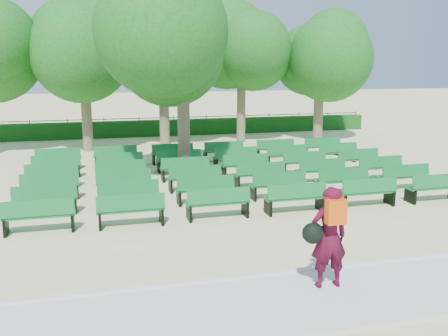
% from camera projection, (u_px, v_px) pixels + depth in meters
% --- Properties ---
extents(ground, '(120.00, 120.00, 0.00)m').
position_uv_depth(ground, '(214.00, 196.00, 15.79)').
color(ground, beige).
extents(paving, '(30.00, 2.20, 0.06)m').
position_uv_depth(paving, '(313.00, 299.00, 8.78)').
color(paving, silver).
rests_on(paving, ground).
extents(curb, '(30.00, 0.12, 0.10)m').
position_uv_depth(curb, '(289.00, 272.00, 9.87)').
color(curb, silver).
rests_on(curb, ground).
extents(hedge, '(26.00, 0.70, 0.90)m').
position_uv_depth(hedge, '(158.00, 128.00, 28.95)').
color(hedge, '#144E17').
rests_on(hedge, ground).
extents(fence, '(26.00, 0.10, 1.02)m').
position_uv_depth(fence, '(157.00, 135.00, 29.42)').
color(fence, black).
rests_on(fence, ground).
extents(tree_line, '(21.80, 6.80, 7.04)m').
position_uv_depth(tree_line, '(168.00, 146.00, 25.26)').
color(tree_line, '#1D641D').
rests_on(tree_line, ground).
extents(bench_array, '(1.74, 0.60, 1.09)m').
position_uv_depth(bench_array, '(221.00, 180.00, 17.49)').
color(bench_array, '#12692C').
rests_on(bench_array, ground).
extents(tree_among, '(4.63, 4.63, 6.45)m').
position_uv_depth(tree_among, '(183.00, 56.00, 17.41)').
color(tree_among, brown).
rests_on(tree_among, ground).
extents(person, '(0.90, 0.54, 1.90)m').
position_uv_depth(person, '(328.00, 236.00, 9.03)').
color(person, '#460A1E').
rests_on(person, ground).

